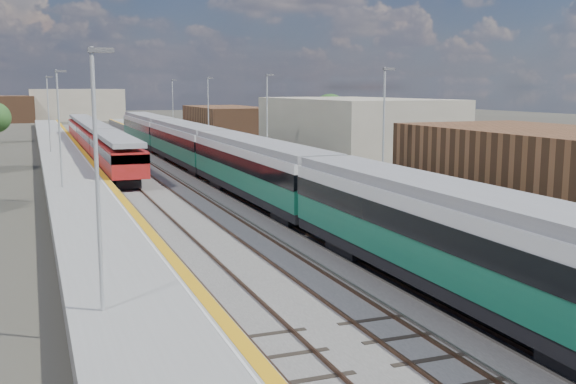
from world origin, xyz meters
TOP-DOWN VIEW (x-y plane):
  - ground at (0.00, 50.00)m, footprint 320.00×320.00m
  - ballast_bed at (-2.25, 52.50)m, footprint 10.50×155.00m
  - tracks at (-1.65, 54.18)m, footprint 8.96×160.00m
  - platform_right at (5.28, 52.49)m, footprint 4.70×155.00m
  - platform_left at (-9.05, 52.49)m, footprint 4.30×155.00m
  - green_train at (1.50, 39.78)m, footprint 3.09×85.95m
  - red_train at (-5.50, 63.65)m, footprint 2.71×54.94m
  - tree_d at (23.37, 66.35)m, footprint 4.87×4.87m

SIDE VIEW (x-z plane):
  - ground at x=0.00m, z-range 0.00..0.00m
  - ballast_bed at x=-2.25m, z-range 0.00..0.06m
  - tracks at x=-1.65m, z-range 0.02..0.19m
  - platform_left at x=-9.05m, z-range -3.74..4.78m
  - platform_right at x=5.28m, z-range -3.72..4.80m
  - red_train at x=-5.50m, z-range 0.31..3.73m
  - green_train at x=1.50m, z-range 0.70..4.10m
  - tree_d at x=23.37m, z-range 0.85..7.46m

